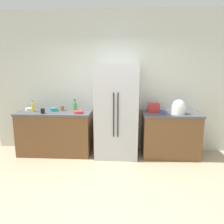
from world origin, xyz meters
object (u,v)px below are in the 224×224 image
Objects in this scene: refrigerator at (116,111)px; bottle_b at (75,106)px; toaster at (154,108)px; bowl_c at (54,109)px; bottle_a at (33,107)px; cup_c at (164,112)px; bowl_b at (29,109)px; cup_b at (43,111)px; rice_cooker at (179,108)px; bowl_a at (78,112)px; cup_a at (62,108)px.

refrigerator is 0.93m from bottle_b.
toaster is 2.14m from bowl_c.
bottle_a is 0.89m from bottle_b.
bowl_b is at bearing 175.99° from cup_c.
bottle_b is 2.45× the size of cup_b.
refrigerator is 18.73× the size of cup_b.
refrigerator is 6.46× the size of rice_cooker.
bottle_a is 2.87× the size of cup_c.
refrigerator reaches higher than bottle_b.
rice_cooker is at bearing -6.26° from bottle_b.
refrigerator reaches higher than bottle_a.
bowl_c is at bearing -0.46° from bowl_b.
cup_b is 0.61× the size of bowl_b.
rice_cooker reaches higher than bowl_c.
bowl_b is (-1.91, 0.12, 0.00)m from refrigerator.
toaster is 2.69m from bowl_b.
rice_cooker reaches higher than cup_b.
bowl_b is (-0.13, 0.09, -0.07)m from bottle_a.
rice_cooker reaches higher than bowl_a.
bowl_c reaches higher than bowl_b.
bottle_a is (-3.03, 0.08, -0.04)m from rice_cooker.
rice_cooker is at bearing -2.48° from refrigerator.
bottle_a is 0.35m from cup_b.
bowl_a is at bearing -171.66° from toaster.
refrigerator reaches higher than cup_a.
rice_cooker is 2.62m from bowl_c.
rice_cooker reaches higher than cup_a.
cup_b is at bearing -131.18° from cup_a.
bowl_b is (-0.42, 0.28, -0.02)m from cup_b.
refrigerator reaches higher than cup_c.
rice_cooker is at bearing 1.34° from bowl_a.
rice_cooker is 2.90× the size of cup_b.
bottle_b is at bearing 115.87° from bowl_a.
toaster is at bearing 159.17° from rice_cooker.
bowl_a is at bearing -11.21° from bowl_b.
refrigerator is at bearing 175.39° from cup_c.
cup_a is 0.62× the size of bowl_b.
rice_cooker is at bearing 4.30° from cup_c.
bottle_b is 1.00m from bowl_b.
bottle_b is (-2.16, 0.24, -0.04)m from rice_cooker.
bowl_a is at bearing 4.58° from cup_b.
rice_cooker is 1.76× the size of bowl_b.
refrigerator is at bearing -170.78° from toaster.
cup_b is at bearing -178.06° from cup_c.
bowl_a is at bearing -179.18° from cup_c.
cup_b is 0.73m from bowl_a.
cup_a is (0.59, 0.16, -0.04)m from bottle_a.
bowl_c is at bearing 176.19° from rice_cooker.
bottle_a is 2.38× the size of cup_a.
rice_cooker is at bearing -3.23° from bowl_b.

